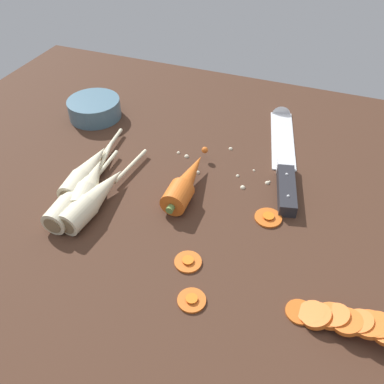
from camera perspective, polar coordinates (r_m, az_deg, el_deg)
The scene contains 13 objects.
ground_plane at distance 70.63cm, azimuth 0.58°, elevation -1.11°, with size 120.00×90.00×4.00cm, color #42281C.
chefs_knife at distance 79.65cm, azimuth 12.76°, elevation 5.86°, with size 11.27×34.55×4.18cm.
whole_carrot at distance 67.94cm, azimuth -0.82°, elevation 1.45°, with size 4.28×17.74×4.20cm.
parsnip_front at distance 69.92cm, azimuth -14.16°, elevation 1.18°, with size 7.09×19.51×4.00cm.
parsnip_mid_left at distance 67.17cm, azimuth -13.39°, elevation -0.63°, with size 5.24×22.95×4.00cm.
parsnip_mid_right at distance 67.96cm, azimuth -15.99°, elevation -0.63°, with size 4.42×21.25×4.00cm.
parsnip_back at distance 72.67cm, azimuth -14.48°, elevation 2.89°, with size 5.34×22.12×4.00cm.
carrot_slice_stack at distance 55.04cm, azimuth 20.53°, elevation -16.48°, with size 13.77×4.48×4.11cm.
carrot_slice_stray_near at distance 58.42cm, azimuth -0.57°, elevation -9.69°, with size 3.94×3.94×0.70cm.
carrot_slice_stray_mid at distance 65.42cm, azimuth 10.68°, elevation -3.47°, with size 4.33×4.33×0.70cm.
carrot_slice_stray_far at distance 54.69cm, azimuth -0.05°, elevation -14.89°, with size 3.80×3.80×0.70cm.
prep_bowl at distance 90.22cm, azimuth -13.57°, elevation 11.43°, with size 11.00×11.00×4.00cm.
mince_crumbs at distance 74.29cm, azimuth 5.47°, elevation 3.62°, with size 19.26×11.04×0.89cm.
Camera 1 is at (17.86, -48.61, 46.03)cm, focal length 37.91 mm.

